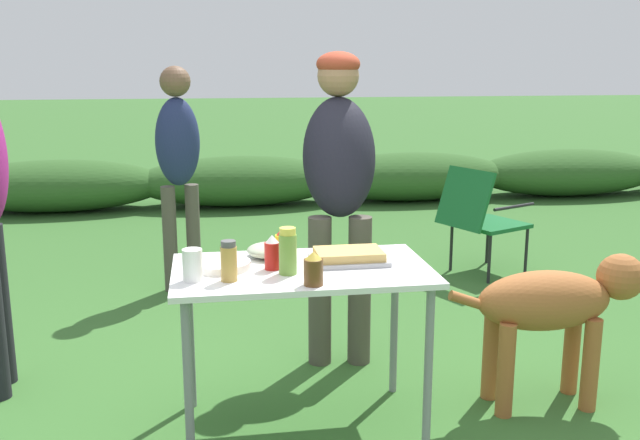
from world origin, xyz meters
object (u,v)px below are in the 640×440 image
object	(u,v)px
mustard_bottle	(284,247)
camp_chair_green_behind_table	(480,215)
plate_stack	(222,265)
relish_jar	(288,251)
dog	(556,305)
ketchup_bottle	(272,253)
spice_jar	(229,261)
beer_bottle	(313,269)
paper_cup_stack	(193,265)
mixing_bowl	(269,250)
food_tray	(349,257)
folding_table	(302,285)
standing_person_with_beanie	(339,172)
standing_person_in_red_jacket	(178,156)

from	to	relation	value
mustard_bottle	camp_chair_green_behind_table	world-z (taller)	mustard_bottle
plate_stack	relish_jar	distance (m)	0.30
dog	ketchup_bottle	bearing A→B (deg)	-87.54
spice_jar	camp_chair_green_behind_table	distance (m)	2.99
beer_bottle	camp_chair_green_behind_table	bearing A→B (deg)	55.03
paper_cup_stack	beer_bottle	world-z (taller)	beer_bottle
mixing_bowl	spice_jar	size ratio (longest dim) A/B	1.22
food_tray	folding_table	bearing A→B (deg)	-167.16
relish_jar	beer_bottle	distance (m)	0.19
relish_jar	standing_person_with_beanie	size ratio (longest dim) A/B	0.12
folding_table	standing_person_with_beanie	size ratio (longest dim) A/B	0.66
food_tray	spice_jar	xyz separation A→B (m)	(-0.53, -0.19, 0.05)
dog	camp_chair_green_behind_table	size ratio (longest dim) A/B	1.21
mixing_bowl	food_tray	bearing A→B (deg)	-23.29
plate_stack	spice_jar	bearing A→B (deg)	-82.92
camp_chair_green_behind_table	plate_stack	bearing A→B (deg)	-68.13
folding_table	camp_chair_green_behind_table	world-z (taller)	camp_chair_green_behind_table
standing_person_in_red_jacket	camp_chair_green_behind_table	bearing A→B (deg)	-18.25
beer_bottle	food_tray	bearing A→B (deg)	55.67
mixing_bowl	standing_person_in_red_jacket	bearing A→B (deg)	103.34
plate_stack	camp_chair_green_behind_table	bearing A→B (deg)	45.96
plate_stack	ketchup_bottle	world-z (taller)	ketchup_bottle
food_tray	mixing_bowl	bearing A→B (deg)	156.71
folding_table	standing_person_in_red_jacket	distance (m)	2.20
dog	paper_cup_stack	bearing A→B (deg)	-83.94
spice_jar	dog	bearing A→B (deg)	6.34
spice_jar	beer_bottle	size ratio (longest dim) A/B	1.23
standing_person_with_beanie	camp_chair_green_behind_table	distance (m)	1.96
folding_table	dog	distance (m)	1.21
paper_cup_stack	dog	distance (m)	1.69
food_tray	spice_jar	bearing A→B (deg)	-160.54
paper_cup_stack	mustard_bottle	world-z (taller)	mustard_bottle
ketchup_bottle	spice_jar	xyz separation A→B (m)	(-0.19, -0.14, 0.01)
paper_cup_stack	standing_person_with_beanie	distance (m)	1.19
food_tray	ketchup_bottle	distance (m)	0.35
food_tray	dog	xyz separation A→B (m)	(0.99, -0.02, -0.28)
food_tray	relish_jar	world-z (taller)	relish_jar
paper_cup_stack	dog	size ratio (longest dim) A/B	0.13
food_tray	paper_cup_stack	bearing A→B (deg)	-166.38
spice_jar	folding_table	bearing A→B (deg)	23.72
folding_table	mustard_bottle	size ratio (longest dim) A/B	6.48
plate_stack	paper_cup_stack	size ratio (longest dim) A/B	1.83
food_tray	standing_person_with_beanie	bearing A→B (deg)	82.67
camp_chair_green_behind_table	ketchup_bottle	bearing A→B (deg)	-64.39
folding_table	dog	bearing A→B (deg)	1.45
mustard_bottle	beer_bottle	world-z (taller)	mustard_bottle
plate_stack	paper_cup_stack	world-z (taller)	paper_cup_stack
folding_table	plate_stack	bearing A→B (deg)	173.32
ketchup_bottle	relish_jar	xyz separation A→B (m)	(0.06, -0.08, 0.03)
paper_cup_stack	standing_person_in_red_jacket	xyz separation A→B (m)	(-0.12, 2.22, 0.16)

